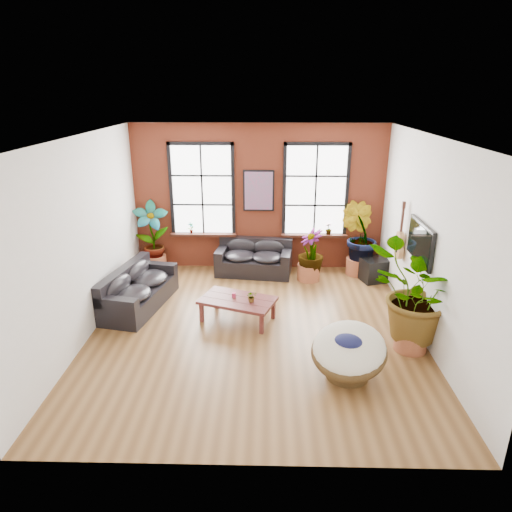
{
  "coord_description": "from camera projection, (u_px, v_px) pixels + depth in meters",
  "views": [
    {
      "loc": [
        0.2,
        -7.49,
        4.23
      ],
      "look_at": [
        0.0,
        0.6,
        1.25
      ],
      "focal_mm": 32.0,
      "sensor_mm": 36.0,
      "label": 1
    }
  ],
  "objects": [
    {
      "name": "pot_back_right",
      "position": [
        357.0,
        266.0,
        11.0
      ],
      "size": [
        0.62,
        0.62,
        0.4
      ],
      "rotation": [
        0.0,
        0.0,
        0.13
      ],
      "color": "#A45535",
      "rests_on": "ground"
    },
    {
      "name": "floor_plant_back_left",
      "position": [
        152.0,
        234.0,
        10.96
      ],
      "size": [
        0.94,
        0.73,
        1.58
      ],
      "primitive_type": "imported",
      "rotation": [
        0.0,
        0.0,
        0.22
      ],
      "color": "#1F5115",
      "rests_on": "ground"
    },
    {
      "name": "pot_mid",
      "position": [
        309.0,
        272.0,
        10.67
      ],
      "size": [
        0.69,
        0.69,
        0.38
      ],
      "rotation": [
        0.0,
        0.0,
        0.42
      ],
      "color": "#A45535",
      "rests_on": "ground"
    },
    {
      "name": "coffee_table",
      "position": [
        238.0,
        301.0,
        8.73
      ],
      "size": [
        1.58,
        1.23,
        0.54
      ],
      "rotation": [
        0.0,
        0.0,
        -0.35
      ],
      "color": "#501E1C",
      "rests_on": "ground"
    },
    {
      "name": "papasan_chair",
      "position": [
        349.0,
        351.0,
        6.99
      ],
      "size": [
        1.51,
        1.52,
        0.87
      ],
      "rotation": [
        0.0,
        0.0,
        -0.4
      ],
      "color": "#4E381C",
      "rests_on": "ground"
    },
    {
      "name": "table_plant",
      "position": [
        252.0,
        296.0,
        8.57
      ],
      "size": [
        0.23,
        0.22,
        0.22
      ],
      "primitive_type": "imported",
      "rotation": [
        0.0,
        0.0,
        0.26
      ],
      "color": "#1F5115",
      "rests_on": "coffee_table"
    },
    {
      "name": "floor_plant_mid",
      "position": [
        311.0,
        252.0,
        10.5
      ],
      "size": [
        0.8,
        0.8,
        1.09
      ],
      "primitive_type": "imported",
      "rotation": [
        0.0,
        0.0,
        5.11
      ],
      "color": "#1F5115",
      "rests_on": "ground"
    },
    {
      "name": "sill_plant_left",
      "position": [
        191.0,
        228.0,
        11.11
      ],
      "size": [
        0.17,
        0.17,
        0.27
      ],
      "primitive_type": "imported",
      "rotation": [
        0.0,
        0.0,
        0.79
      ],
      "color": "#1F5115",
      "rests_on": "room"
    },
    {
      "name": "media_box",
      "position": [
        375.0,
        269.0,
        10.61
      ],
      "size": [
        0.78,
        0.7,
        0.54
      ],
      "rotation": [
        0.0,
        0.0,
        0.3
      ],
      "color": "black",
      "rests_on": "ground"
    },
    {
      "name": "floor_plant_right_wall",
      "position": [
        416.0,
        295.0,
        7.55
      ],
      "size": [
        2.02,
        1.97,
        1.7
      ],
      "primitive_type": "imported",
      "rotation": [
        0.0,
        0.0,
        3.76
      ],
      "color": "#1F5115",
      "rests_on": "ground"
    },
    {
      "name": "room",
      "position": [
        255.0,
        239.0,
        8.03
      ],
      "size": [
        6.04,
        6.54,
        3.54
      ],
      "color": "brown",
      "rests_on": "ground"
    },
    {
      "name": "pot_right_wall",
      "position": [
        411.0,
        339.0,
        7.8
      ],
      "size": [
        0.56,
        0.56,
        0.4
      ],
      "rotation": [
        0.0,
        0.0,
        0.02
      ],
      "color": "#A45535",
      "rests_on": "ground"
    },
    {
      "name": "sill_plant_right",
      "position": [
        329.0,
        229.0,
        11.03
      ],
      "size": [
        0.19,
        0.19,
        0.27
      ],
      "primitive_type": "imported",
      "rotation": [
        0.0,
        0.0,
        3.49
      ],
      "color": "#1F5115",
      "rests_on": "room"
    },
    {
      "name": "floor_plant_back_right",
      "position": [
        359.0,
        236.0,
        10.78
      ],
      "size": [
        1.12,
        1.08,
        1.59
      ],
      "primitive_type": "imported",
      "rotation": [
        0.0,
        0.0,
        2.51
      ],
      "color": "#1F5115",
      "rests_on": "ground"
    },
    {
      "name": "poster",
      "position": [
        259.0,
        191.0,
        10.8
      ],
      "size": [
        0.74,
        0.06,
        0.98
      ],
      "color": "black",
      "rests_on": "room"
    },
    {
      "name": "sofa_back",
      "position": [
        254.0,
        258.0,
        11.01
      ],
      "size": [
        1.87,
        1.08,
        0.82
      ],
      "rotation": [
        0.0,
        0.0,
        -0.12
      ],
      "color": "black",
      "rests_on": "ground"
    },
    {
      "name": "pot_back_left",
      "position": [
        156.0,
        263.0,
        11.24
      ],
      "size": [
        0.59,
        0.59,
        0.38
      ],
      "rotation": [
        0.0,
        0.0,
        0.15
      ],
      "color": "#A45535",
      "rests_on": "ground"
    },
    {
      "name": "tv_wall_unit",
      "position": [
        414.0,
        243.0,
        8.45
      ],
      "size": [
        0.13,
        1.86,
        1.2
      ],
      "color": "black",
      "rests_on": "room"
    },
    {
      "name": "sofa_left",
      "position": [
        137.0,
        290.0,
        9.31
      ],
      "size": [
        1.25,
        2.18,
        0.81
      ],
      "rotation": [
        0.0,
        0.0,
        1.37
      ],
      "color": "black",
      "rests_on": "ground"
    }
  ]
}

